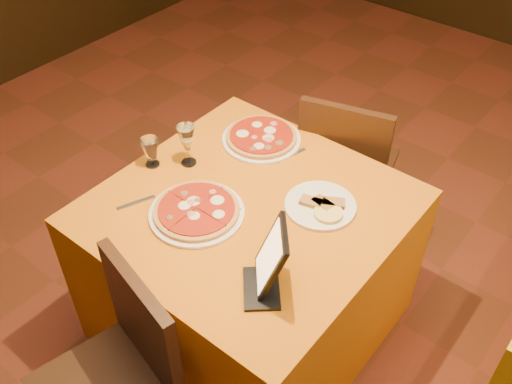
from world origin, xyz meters
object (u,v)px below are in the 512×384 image
Objects in this scene: tablet at (271,257)px; pizza_near at (197,212)px; main_table at (250,268)px; pizza_far at (261,138)px; chair_main_far at (349,164)px; wine_glass at (187,145)px; water_glass at (151,153)px.

pizza_near is at bearing -141.47° from tablet.
main_table is at bearing 53.81° from pizza_near.
pizza_near is 1.05× the size of pizza_far.
chair_main_far is 2.49× the size of pizza_near.
tablet is at bearing -23.30° from wine_glass.
chair_main_far reaches higher than pizza_far.
pizza_far is at bearing 65.98° from wine_glass.
chair_main_far is at bearing 64.06° from wine_glass.
pizza_near is 1.50× the size of tablet.
pizza_far is at bearing 46.81° from chair_main_far.
chair_main_far reaches higher than main_table.
pizza_far is at bearing 179.70° from tablet.
main_table is 1.21× the size of chair_main_far.
pizza_far reaches higher than main_table.
pizza_far is 1.83× the size of wine_glass.
wine_glass is (-0.36, 0.04, 0.47)m from main_table.
water_glass is at bearing 163.80° from pizza_near.
pizza_near is 0.37m from water_glass.
water_glass is (-0.35, 0.10, 0.05)m from pizza_near.
pizza_near is (-0.12, -0.95, 0.31)m from chair_main_far.
wine_glass is 0.78× the size of tablet.
pizza_far is 1.43× the size of tablet.
main_table is at bearing -57.98° from pizza_far.
water_glass reaches higher than main_table.
water_glass reaches higher than pizza_far.
pizza_near is 0.33m from wine_glass.
wine_glass reaches higher than pizza_near.
pizza_far is 2.68× the size of water_glass.
pizza_near is (-0.12, -0.17, 0.39)m from main_table.
wine_glass reaches higher than main_table.
tablet reaches higher than pizza_near.
pizza_far is 0.49m from water_glass.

